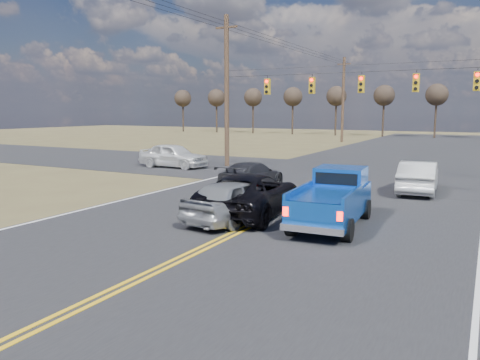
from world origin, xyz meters
The scene contains 12 objects.
ground centered at (0.00, 0.00, 0.00)m, with size 160.00×160.00×0.00m, color brown.
road_main centered at (0.00, 10.00, 0.00)m, with size 14.00×120.00×0.02m, color #28282B.
road_cross centered at (0.00, 18.00, 0.00)m, with size 120.00×12.00×0.02m, color #28282B.
signal_gantry centered at (0.50, 17.79, 5.06)m, with size 19.60×4.83×10.00m.
utility_poles centered at (0.00, 17.00, 5.23)m, with size 19.60×58.32×10.00m.
treeline centered at (0.00, 26.96, 5.70)m, with size 87.00×117.80×7.40m.
pickup_truck centered at (2.36, 5.15, 0.90)m, with size 2.24×5.03×1.85m.
silver_suv centered at (-0.80, 4.22, 0.76)m, with size 1.78×4.43×1.51m, color #919398.
black_suv centered at (-0.80, 5.30, 0.77)m, with size 2.56×5.55×1.54m, color black.
white_car_queue centered at (3.99, 13.11, 0.74)m, with size 1.58×4.52×1.49m, color #BCBCBC.
dgrey_car_queue centered at (-3.42, 10.64, 0.65)m, with size 1.83×4.51×1.31m, color #2C2C30.
cross_car_west centered at (-11.80, 15.64, 0.81)m, with size 4.77×1.92×1.62m, color silver.
Camera 1 is at (6.80, -9.67, 3.81)m, focal length 35.00 mm.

